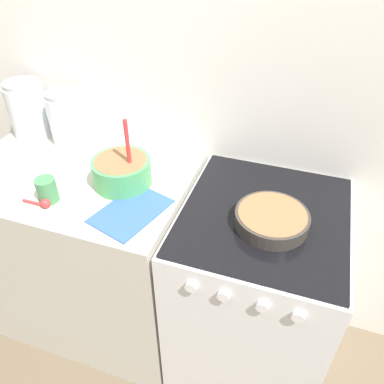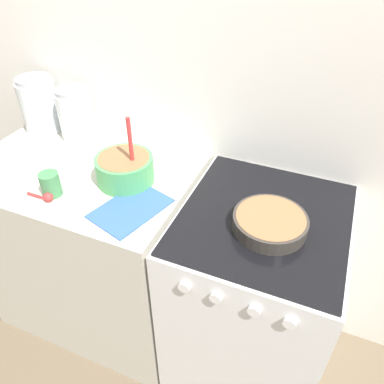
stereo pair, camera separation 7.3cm
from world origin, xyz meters
The scene contains 10 objects.
wall_back centered at (0.00, 0.68, 1.20)m, with size 4.91×0.05×2.40m.
countertop_cabinet centered at (-0.48, 0.33, 0.47)m, with size 0.96×0.66×0.94m.
stove centered at (0.32, 0.33, 0.47)m, with size 0.61×0.68×0.94m.
mixing_bowl centered at (-0.25, 0.33, 1.00)m, with size 0.23×0.23×0.29m.
baking_pan centered at (0.35, 0.27, 0.97)m, with size 0.25×0.25×0.05m.
storage_jar_left centered at (-0.84, 0.55, 1.05)m, with size 0.18×0.18×0.26m.
storage_jar_middle centered at (-0.63, 0.55, 1.04)m, with size 0.16×0.16×0.24m.
tin_can centered at (-0.46, 0.14, 0.99)m, with size 0.07×0.07×0.09m.
recipe_page centered at (-0.14, 0.18, 0.94)m, with size 0.26×0.32×0.01m.
measuring_spoon centered at (-0.46, 0.10, 0.95)m, with size 0.12×0.04×0.04m.
Camera 1 is at (0.40, -0.72, 1.83)m, focal length 35.00 mm.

